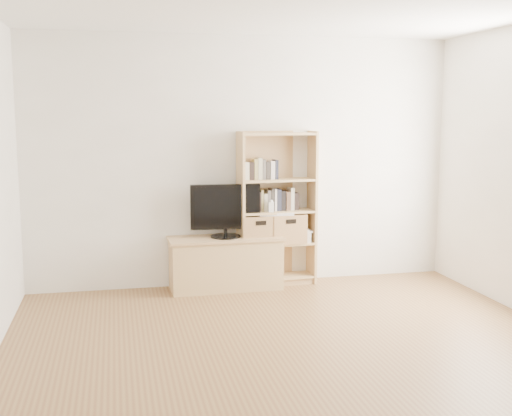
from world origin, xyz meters
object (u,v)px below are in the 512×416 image
object	(u,v)px
television	(225,210)
baby_monitor	(271,207)
bookshelf	(277,209)
basket_left	(257,229)
basket_right	(286,228)
tv_stand	(226,264)
laptop	(275,213)

from	to	relation	value
television	baby_monitor	bearing A→B (deg)	0.58
television	bookshelf	bearing A→B (deg)	10.73
bookshelf	basket_left	world-z (taller)	bookshelf
television	baby_monitor	world-z (taller)	television
bookshelf	basket_right	bearing A→B (deg)	-2.60
baby_monitor	tv_stand	bearing A→B (deg)	-177.70
bookshelf	laptop	distance (m)	0.05
bookshelf	basket_right	world-z (taller)	bookshelf
basket_left	basket_right	xyz separation A→B (m)	(0.31, 0.02, 0.00)
baby_monitor	basket_left	distance (m)	0.29
tv_stand	laptop	world-z (taller)	laptop
basket_right	laptop	xyz separation A→B (m)	(-0.12, -0.02, 0.17)
tv_stand	basket_right	xyz separation A→B (m)	(0.66, 0.07, 0.34)
bookshelf	laptop	bearing A→B (deg)	-144.78
tv_stand	bookshelf	size ratio (longest dim) A/B	0.70
television	basket_left	world-z (taller)	television
baby_monitor	laptop	world-z (taller)	baby_monitor
basket_left	bookshelf	bearing A→B (deg)	2.17
bookshelf	basket_left	distance (m)	0.30
bookshelf	laptop	xyz separation A→B (m)	(-0.03, -0.02, -0.04)
tv_stand	basket_left	xyz separation A→B (m)	(0.35, 0.05, 0.34)
tv_stand	basket_right	size ratio (longest dim) A/B	3.05
basket_right	television	bearing A→B (deg)	-179.60
bookshelf	basket_right	size ratio (longest dim) A/B	4.37
tv_stand	basket_right	world-z (taller)	basket_right
basket_right	tv_stand	bearing A→B (deg)	-179.60
laptop	tv_stand	bearing A→B (deg)	-171.09
bookshelf	baby_monitor	size ratio (longest dim) A/B	15.56
television	basket_left	size ratio (longest dim) A/B	1.93
laptop	basket_left	bearing A→B (deg)	-177.25
television	basket_left	bearing A→B (deg)	12.28
baby_monitor	laptop	size ratio (longest dim) A/B	0.29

